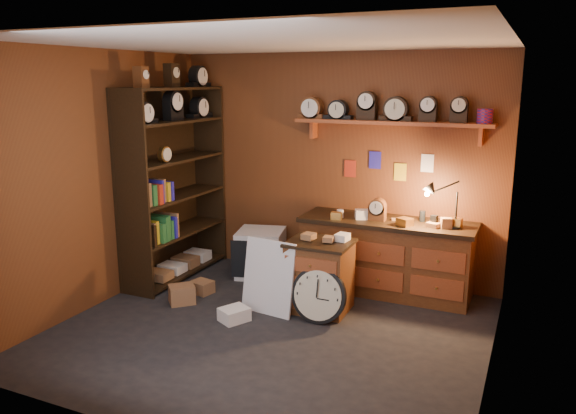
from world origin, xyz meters
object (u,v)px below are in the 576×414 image
Objects in this scene: workbench at (386,252)px; low_cabinet at (319,273)px; shelving_unit at (172,176)px; big_round_clock at (319,295)px.

workbench is 2.31× the size of low_cabinet.
shelving_unit reaches higher than big_round_clock.
workbench is 1.16m from big_round_clock.
shelving_unit is 1.32× the size of workbench.
big_round_clock is (0.10, -0.28, -0.13)m from low_cabinet.
low_cabinet is at bearing -8.11° from shelving_unit.
big_round_clock is (-0.40, -1.07, -0.19)m from workbench.
low_cabinet is 1.47× the size of big_round_clock.
shelving_unit is 2.70m from workbench.
workbench reaches higher than low_cabinet.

